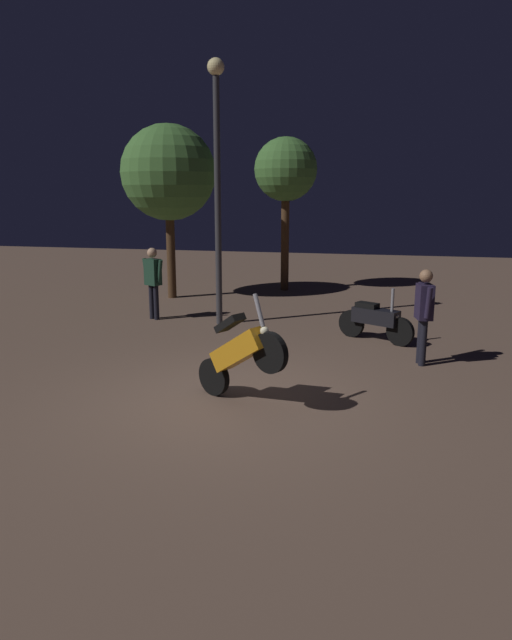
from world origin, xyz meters
TOP-DOWN VIEW (x-y plane):
  - ground_plane at (0.00, 0.00)m, footprint 40.00×40.00m
  - motorcycle_orange_foreground at (0.22, -0.13)m, footprint 1.48×0.92m
  - motorcycle_black_parked_left at (2.01, 3.82)m, footprint 1.51×0.88m
  - person_rider_beside at (-3.09, 4.74)m, footprint 0.64×0.37m
  - person_bystander_far at (2.83, 2.39)m, footprint 0.31×0.67m
  - streetlamp_near at (-1.46, 4.62)m, footprint 0.36×0.36m
  - tree_left_bg at (-3.68, 7.48)m, footprint 2.57×2.57m
  - tree_center_bg at (-0.79, 9.41)m, footprint 1.84×1.84m

SIDE VIEW (x-z plane):
  - ground_plane at x=0.00m, z-range 0.00..0.00m
  - motorcycle_black_parked_left at x=2.01m, z-range -0.12..0.99m
  - motorcycle_orange_foreground at x=0.22m, z-range -0.07..1.56m
  - person_bystander_far at x=2.83m, z-range 0.16..1.82m
  - person_rider_beside at x=-3.09m, z-range 0.16..1.84m
  - tree_left_bg at x=-3.68m, z-range 1.06..5.77m
  - tree_center_bg at x=-0.79m, z-range 1.27..5.76m
  - streetlamp_near at x=-1.46m, z-range 0.71..6.34m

